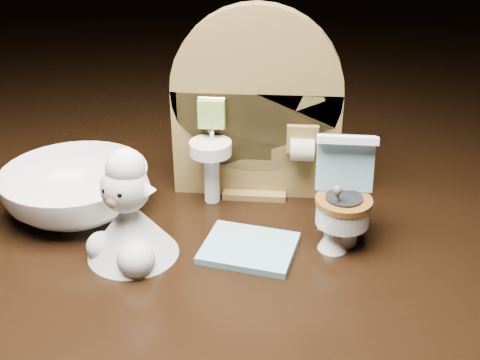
% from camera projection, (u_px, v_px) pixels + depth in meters
% --- Properties ---
extents(backdrop_panel, '(0.13, 0.05, 0.15)m').
position_uv_depth(backdrop_panel, '(255.00, 116.00, 0.46)').
color(backdrop_panel, olive).
rests_on(backdrop_panel, ground).
extents(toy_toilet, '(0.04, 0.05, 0.08)m').
position_uv_depth(toy_toilet, '(342.00, 202.00, 0.42)').
color(toy_toilet, white).
rests_on(toy_toilet, ground).
extents(bath_mat, '(0.07, 0.06, 0.00)m').
position_uv_depth(bath_mat, '(249.00, 248.00, 0.41)').
color(bath_mat, '#7CAEC1').
rests_on(bath_mat, ground).
extents(toilet_brush, '(0.02, 0.02, 0.05)m').
position_uv_depth(toilet_brush, '(334.00, 232.00, 0.41)').
color(toilet_brush, white).
rests_on(toilet_brush, ground).
extents(plush_lamb, '(0.06, 0.06, 0.08)m').
position_uv_depth(plush_lamb, '(129.00, 220.00, 0.40)').
color(plush_lamb, silver).
rests_on(plush_lamb, ground).
extents(ceramic_bowl, '(0.13, 0.13, 0.03)m').
position_uv_depth(ceramic_bowl, '(76.00, 191.00, 0.46)').
color(ceramic_bowl, white).
rests_on(ceramic_bowl, ground).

